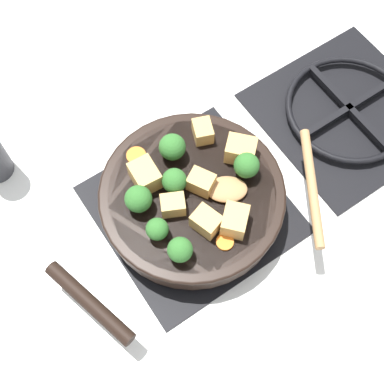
# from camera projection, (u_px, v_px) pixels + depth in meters

# --- Properties ---
(ground_plane) EXTENTS (2.40, 2.40, 0.00)m
(ground_plane) POSITION_uv_depth(u_px,v_px,m) (192.00, 210.00, 0.95)
(ground_plane) COLOR silver
(front_burner_grate) EXTENTS (0.31, 0.31, 0.03)m
(front_burner_grate) POSITION_uv_depth(u_px,v_px,m) (192.00, 207.00, 0.94)
(front_burner_grate) COLOR black
(front_burner_grate) RESTS_ON ground_plane
(rear_burner_grate) EXTENTS (0.31, 0.31, 0.03)m
(rear_burner_grate) POSITION_uv_depth(u_px,v_px,m) (348.00, 110.00, 1.02)
(rear_burner_grate) COLOR black
(rear_burner_grate) RESTS_ON ground_plane
(skillet_pan) EXTENTS (0.31, 0.42, 0.05)m
(skillet_pan) POSITION_uv_depth(u_px,v_px,m) (191.00, 198.00, 0.90)
(skillet_pan) COLOR black
(skillet_pan) RESTS_ON front_burner_grate
(wooden_spoon) EXTENTS (0.21, 0.22, 0.02)m
(wooden_spoon) POSITION_uv_depth(u_px,v_px,m) (273.00, 188.00, 0.87)
(wooden_spoon) COLOR #A87A4C
(wooden_spoon) RESTS_ON skillet_pan
(tofu_cube_center_large) EXTENTS (0.06, 0.06, 0.04)m
(tofu_cube_center_large) POSITION_uv_depth(u_px,v_px,m) (241.00, 150.00, 0.89)
(tofu_cube_center_large) COLOR tan
(tofu_cube_center_large) RESTS_ON skillet_pan
(tofu_cube_near_handle) EXTENTS (0.06, 0.06, 0.04)m
(tofu_cube_near_handle) POSITION_uv_depth(u_px,v_px,m) (235.00, 220.00, 0.84)
(tofu_cube_near_handle) COLOR tan
(tofu_cube_near_handle) RESTS_ON skillet_pan
(tofu_cube_east_chunk) EXTENTS (0.05, 0.04, 0.03)m
(tofu_cube_east_chunk) POSITION_uv_depth(u_px,v_px,m) (203.00, 131.00, 0.91)
(tofu_cube_east_chunk) COLOR tan
(tofu_cube_east_chunk) RESTS_ON skillet_pan
(tofu_cube_west_chunk) EXTENTS (0.04, 0.05, 0.03)m
(tofu_cube_west_chunk) POSITION_uv_depth(u_px,v_px,m) (173.00, 205.00, 0.85)
(tofu_cube_west_chunk) COLOR tan
(tofu_cube_west_chunk) RESTS_ON skillet_pan
(tofu_cube_back_piece) EXTENTS (0.05, 0.04, 0.04)m
(tofu_cube_back_piece) POSITION_uv_depth(u_px,v_px,m) (145.00, 176.00, 0.87)
(tofu_cube_back_piece) COLOR tan
(tofu_cube_back_piece) RESTS_ON skillet_pan
(tofu_cube_front_piece) EXTENTS (0.05, 0.05, 0.03)m
(tofu_cube_front_piece) POSITION_uv_depth(u_px,v_px,m) (206.00, 222.00, 0.84)
(tofu_cube_front_piece) COLOR tan
(tofu_cube_front_piece) RESTS_ON skillet_pan
(tofu_cube_mid_small) EXTENTS (0.05, 0.05, 0.03)m
(tofu_cube_mid_small) POSITION_uv_depth(u_px,v_px,m) (200.00, 181.00, 0.87)
(tofu_cube_mid_small) COLOR tan
(tofu_cube_mid_small) RESTS_ON skillet_pan
(broccoli_floret_near_spoon) EXTENTS (0.05, 0.05, 0.05)m
(broccoli_floret_near_spoon) POSITION_uv_depth(u_px,v_px,m) (172.00, 147.00, 0.88)
(broccoli_floret_near_spoon) COLOR #709956
(broccoli_floret_near_spoon) RESTS_ON skillet_pan
(broccoli_floret_center_top) EXTENTS (0.04, 0.04, 0.04)m
(broccoli_floret_center_top) POSITION_uv_depth(u_px,v_px,m) (157.00, 229.00, 0.83)
(broccoli_floret_center_top) COLOR #709956
(broccoli_floret_center_top) RESTS_ON skillet_pan
(broccoli_floret_east_rim) EXTENTS (0.04, 0.04, 0.05)m
(broccoli_floret_east_rim) POSITION_uv_depth(u_px,v_px,m) (247.00, 165.00, 0.87)
(broccoli_floret_east_rim) COLOR #709956
(broccoli_floret_east_rim) RESTS_ON skillet_pan
(broccoli_floret_west_rim) EXTENTS (0.04, 0.04, 0.05)m
(broccoli_floret_west_rim) POSITION_uv_depth(u_px,v_px,m) (138.00, 199.00, 0.84)
(broccoli_floret_west_rim) COLOR #709956
(broccoli_floret_west_rim) RESTS_ON skillet_pan
(broccoli_floret_north_edge) EXTENTS (0.04, 0.04, 0.05)m
(broccoli_floret_north_edge) POSITION_uv_depth(u_px,v_px,m) (180.00, 250.00, 0.81)
(broccoli_floret_north_edge) COLOR #709956
(broccoli_floret_north_edge) RESTS_ON skillet_pan
(broccoli_floret_south_cluster) EXTENTS (0.04, 0.04, 0.05)m
(broccoli_floret_south_cluster) POSITION_uv_depth(u_px,v_px,m) (174.00, 181.00, 0.86)
(broccoli_floret_south_cluster) COLOR #709956
(broccoli_floret_south_cluster) RESTS_ON skillet_pan
(carrot_slice_orange_thin) EXTENTS (0.03, 0.03, 0.01)m
(carrot_slice_orange_thin) POSITION_uv_depth(u_px,v_px,m) (136.00, 156.00, 0.91)
(carrot_slice_orange_thin) COLOR orange
(carrot_slice_orange_thin) RESTS_ON skillet_pan
(carrot_slice_near_center) EXTENTS (0.03, 0.03, 0.01)m
(carrot_slice_near_center) POSITION_uv_depth(u_px,v_px,m) (225.00, 242.00, 0.84)
(carrot_slice_near_center) COLOR orange
(carrot_slice_near_center) RESTS_ON skillet_pan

